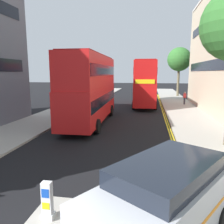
% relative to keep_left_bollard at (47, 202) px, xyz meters
% --- Properties ---
extents(sidewalk_right, '(4.00, 80.00, 0.14)m').
position_rel_keep_left_bollard_xyz_m(sidewalk_right, '(6.50, 13.08, -0.54)').
color(sidewalk_right, '#ADA89E').
rests_on(sidewalk_right, ground).
extents(sidewalk_left, '(4.00, 80.00, 0.14)m').
position_rel_keep_left_bollard_xyz_m(sidewalk_left, '(-6.50, 13.08, -0.54)').
color(sidewalk_left, '#ADA89E').
rests_on(sidewalk_left, ground).
extents(kerb_line_outer, '(0.10, 56.00, 0.01)m').
position_rel_keep_left_bollard_xyz_m(kerb_line_outer, '(4.40, 11.08, -0.60)').
color(kerb_line_outer, yellow).
rests_on(kerb_line_outer, ground).
extents(kerb_line_inner, '(0.10, 56.00, 0.01)m').
position_rel_keep_left_bollard_xyz_m(kerb_line_inner, '(4.24, 11.08, -0.60)').
color(kerb_line_inner, yellow).
rests_on(kerb_line_inner, ground).
extents(traffic_island, '(1.10, 2.20, 0.10)m').
position_rel_keep_left_bollard_xyz_m(traffic_island, '(0.00, 0.00, -0.56)').
color(traffic_island, '#ADA89E').
rests_on(traffic_island, ground).
extents(keep_left_bollard, '(0.36, 0.28, 1.11)m').
position_rel_keep_left_bollard_xyz_m(keep_left_bollard, '(0.00, 0.00, 0.00)').
color(keep_left_bollard, silver).
rests_on(keep_left_bollard, traffic_island).
extents(double_decker_bus_away, '(2.99, 10.86, 5.64)m').
position_rel_keep_left_bollard_xyz_m(double_decker_bus_away, '(-2.08, 12.69, 2.42)').
color(double_decker_bus_away, red).
rests_on(double_decker_bus_away, ground).
extents(double_decker_bus_oncoming, '(2.91, 10.84, 5.64)m').
position_rel_keep_left_bollard_xyz_m(double_decker_bus_oncoming, '(2.20, 23.64, 2.42)').
color(double_decker_bus_oncoming, red).
rests_on(double_decker_bus_oncoming, ground).
extents(taxi_minivan, '(4.22, 5.03, 2.12)m').
position_rel_keep_left_bollard_xyz_m(taxi_minivan, '(3.15, -0.33, 0.46)').
color(taxi_minivan, silver).
rests_on(taxi_minivan, ground).
extents(pedestrian_far, '(0.34, 0.22, 1.62)m').
position_rel_keep_left_bollard_xyz_m(pedestrian_far, '(7.28, 24.58, 0.38)').
color(pedestrian_far, '#2D2D38').
rests_on(pedestrian_far, sidewalk_right).
extents(street_tree_near, '(4.05, 4.05, 8.36)m').
position_rel_keep_left_bollard_xyz_m(street_tree_near, '(7.66, 35.38, 5.82)').
color(street_tree_near, '#6B6047').
rests_on(street_tree_near, sidewalk_right).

